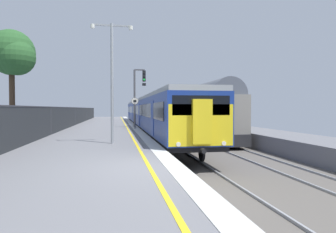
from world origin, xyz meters
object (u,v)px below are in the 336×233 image
signal_gantry (138,91)px  platform_lamp_mid (112,73)px  freight_train_adjacent_track (162,109)px  commuter_train_at_platform (149,113)px  speed_limit_sign (135,109)px  background_tree_centre (13,55)px

signal_gantry → platform_lamp_mid: (-2.09, -12.30, 0.15)m
freight_train_adjacent_track → platform_lamp_mid: 34.67m
freight_train_adjacent_track → commuter_train_at_platform: bearing=-103.2°
freight_train_adjacent_track → speed_limit_sign: 24.23m
platform_lamp_mid → background_tree_centre: background_tree_centre is taller
freight_train_adjacent_track → speed_limit_sign: freight_train_adjacent_track is taller
platform_lamp_mid → background_tree_centre: bearing=137.2°
signal_gantry → speed_limit_sign: 2.60m
commuter_train_at_platform → freight_train_adjacent_track: (4.00, 17.12, 0.32)m
background_tree_centre → signal_gantry: bearing=37.9°
platform_lamp_mid → background_tree_centre: size_ratio=0.86×
background_tree_centre → platform_lamp_mid: bearing=-42.8°
freight_train_adjacent_track → background_tree_centre: size_ratio=9.09×
commuter_train_at_platform → background_tree_centre: (-9.82, -10.87, 3.85)m
signal_gantry → platform_lamp_mid: 12.48m
commuter_train_at_platform → platform_lamp_mid: 17.18m
freight_train_adjacent_track → speed_limit_sign: bearing=-104.0°
commuter_train_at_platform → freight_train_adjacent_track: size_ratio=0.65×
speed_limit_sign → background_tree_centre: background_tree_centre is taller
commuter_train_at_platform → background_tree_centre: 15.14m
commuter_train_at_platform → platform_lamp_mid: platform_lamp_mid is taller
freight_train_adjacent_track → platform_lamp_mid: (-7.57, -33.78, 1.81)m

